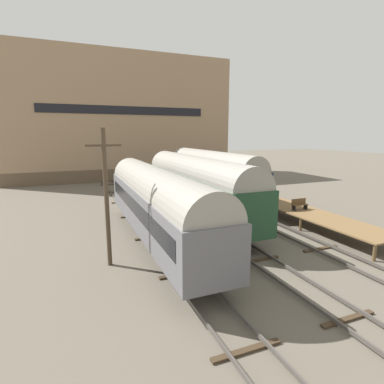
# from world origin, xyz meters

# --- Properties ---
(ground_plane) EXTENTS (200.00, 200.00, 0.00)m
(ground_plane) POSITION_xyz_m (0.00, 0.00, 0.00)
(ground_plane) COLOR #60594C
(track_left) EXTENTS (2.60, 60.00, 0.26)m
(track_left) POSITION_xyz_m (-4.60, 0.00, 0.14)
(track_left) COLOR #4C4742
(track_left) RESTS_ON ground
(track_middle) EXTENTS (2.60, 60.00, 0.26)m
(track_middle) POSITION_xyz_m (0.00, 0.00, 0.14)
(track_middle) COLOR #4C4742
(track_middle) RESTS_ON ground
(track_right) EXTENTS (2.60, 60.00, 0.26)m
(track_right) POSITION_xyz_m (4.60, 0.00, 0.14)
(track_right) COLOR #4C4742
(track_right) RESTS_ON ground
(train_car_grey) EXTENTS (2.97, 17.86, 5.02)m
(train_car_grey) POSITION_xyz_m (-4.60, 2.09, 2.86)
(train_car_grey) COLOR black
(train_car_grey) RESTS_ON ground
(train_car_green) EXTENTS (3.10, 17.84, 5.35)m
(train_car_green) POSITION_xyz_m (0.00, 6.37, 3.04)
(train_car_green) COLOR black
(train_car_green) RESTS_ON ground
(train_car_navy) EXTENTS (3.03, 17.96, 5.37)m
(train_car_navy) POSITION_xyz_m (4.60, 12.99, 3.06)
(train_car_navy) COLOR black
(train_car_navy) RESTS_ON ground
(station_platform) EXTENTS (3.18, 12.18, 1.08)m
(station_platform) POSITION_xyz_m (7.51, 0.44, 1.00)
(station_platform) COLOR brown
(station_platform) RESTS_ON ground
(bench) EXTENTS (1.40, 0.40, 0.91)m
(bench) POSITION_xyz_m (7.40, 2.18, 1.57)
(bench) COLOR brown
(bench) RESTS_ON station_platform
(person_worker) EXTENTS (0.32, 0.32, 1.66)m
(person_worker) POSITION_xyz_m (-1.89, -2.28, 1.00)
(person_worker) COLOR #282833
(person_worker) RESTS_ON ground
(utility_pole) EXTENTS (1.80, 0.24, 7.46)m
(utility_pole) POSITION_xyz_m (-7.95, -0.33, 3.89)
(utility_pole) COLOR #473828
(utility_pole) RESTS_ON ground
(warehouse_building) EXTENTS (34.74, 12.22, 19.31)m
(warehouse_building) POSITION_xyz_m (-1.41, 35.91, 9.65)
(warehouse_building) COLOR brown
(warehouse_building) RESTS_ON ground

